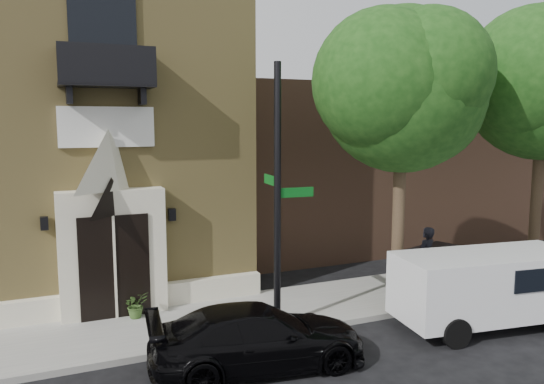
# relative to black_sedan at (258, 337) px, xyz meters

# --- Properties ---
(ground) EXTENTS (120.00, 120.00, 0.00)m
(ground) POSITION_rel_black_sedan_xyz_m (-1.37, 1.19, -0.65)
(ground) COLOR black
(ground) RESTS_ON ground
(sidewalk) EXTENTS (42.00, 3.00, 0.15)m
(sidewalk) POSITION_rel_black_sedan_xyz_m (-0.37, 2.69, -0.57)
(sidewalk) COLOR gray
(sidewalk) RESTS_ON ground
(church) EXTENTS (12.20, 11.01, 9.30)m
(church) POSITION_rel_black_sedan_xyz_m (-4.36, 9.14, 3.98)
(church) COLOR #A78F4F
(church) RESTS_ON ground
(neighbour_building) EXTENTS (18.00, 8.00, 6.40)m
(neighbour_building) POSITION_rel_black_sedan_xyz_m (10.63, 10.19, 2.55)
(neighbour_building) COLOR brown
(neighbour_building) RESTS_ON ground
(street_tree_left) EXTENTS (4.97, 4.38, 7.77)m
(street_tree_left) POSITION_rel_black_sedan_xyz_m (4.65, 1.54, 5.22)
(street_tree_left) COLOR #38281C
(street_tree_left) RESTS_ON sidewalk
(black_sedan) EXTENTS (4.66, 2.32, 1.30)m
(black_sedan) POSITION_rel_black_sedan_xyz_m (0.00, 0.00, 0.00)
(black_sedan) COLOR black
(black_sedan) RESTS_ON ground
(cargo_van) EXTENTS (4.75, 2.39, 1.86)m
(cargo_van) POSITION_rel_black_sedan_xyz_m (6.13, -0.22, 0.39)
(cargo_van) COLOR white
(cargo_van) RESTS_ON ground
(street_sign) EXTENTS (0.99, 0.99, 6.24)m
(street_sign) POSITION_rel_black_sedan_xyz_m (1.14, 1.60, 2.64)
(street_sign) COLOR black
(street_sign) RESTS_ON sidewalk
(fire_hydrant) EXTENTS (0.49, 0.39, 0.86)m
(fire_hydrant) POSITION_rel_black_sedan_xyz_m (5.73, 1.39, -0.08)
(fire_hydrant) COLOR #A12A12
(fire_hydrant) RESTS_ON sidewalk
(dumpster) EXTENTS (2.23, 1.68, 1.29)m
(dumpster) POSITION_rel_black_sedan_xyz_m (6.21, 2.01, 0.16)
(dumpster) COLOR #0F391D
(dumpster) RESTS_ON sidewalk
(planter) EXTENTS (0.72, 0.67, 0.65)m
(planter) POSITION_rel_black_sedan_xyz_m (-1.92, 3.46, -0.17)
(planter) COLOR #3A5A25
(planter) RESTS_ON sidewalk
(pedestrian_near) EXTENTS (0.78, 0.63, 1.86)m
(pedestrian_near) POSITION_rel_black_sedan_xyz_m (6.20, 2.38, 0.43)
(pedestrian_near) COLOR black
(pedestrian_near) RESTS_ON sidewalk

